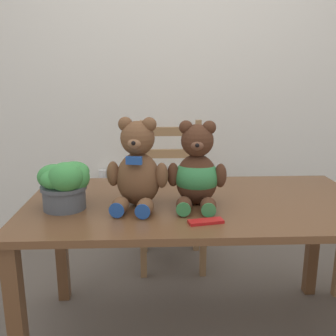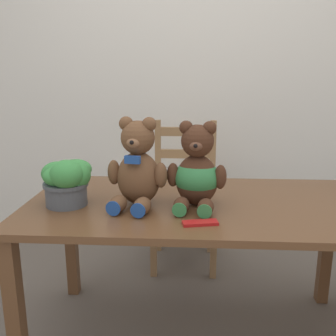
{
  "view_description": "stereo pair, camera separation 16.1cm",
  "coord_description": "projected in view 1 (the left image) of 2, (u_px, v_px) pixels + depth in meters",
  "views": [
    {
      "loc": [
        -0.2,
        -1.2,
        1.27
      ],
      "look_at": [
        -0.14,
        0.36,
        0.87
      ],
      "focal_mm": 40.0,
      "sensor_mm": 36.0,
      "label": 1
    },
    {
      "loc": [
        -0.04,
        -1.2,
        1.27
      ],
      "look_at": [
        -0.14,
        0.36,
        0.87
      ],
      "focal_mm": 40.0,
      "sensor_mm": 36.0,
      "label": 2
    }
  ],
  "objects": [
    {
      "name": "wooden_chair_behind",
      "position": [
        172.0,
        196.0,
        2.54
      ],
      "size": [
        0.42,
        0.4,
        0.97
      ],
      "rotation": [
        0.0,
        0.0,
        3.14
      ],
      "color": "#997047",
      "rests_on": "ground_plane"
    },
    {
      "name": "wall_back",
      "position": [
        179.0,
        70.0,
        2.81
      ],
      "size": [
        8.0,
        0.04,
        2.6
      ],
      "primitive_type": "cube",
      "color": "silver",
      "rests_on": "ground_plane"
    },
    {
      "name": "radiator",
      "position": [
        145.0,
        207.0,
        2.98
      ],
      "size": [
        0.71,
        0.1,
        0.55
      ],
      "color": "silver",
      "rests_on": "ground_plane"
    },
    {
      "name": "teddy_bear_right",
      "position": [
        197.0,
        172.0,
        1.62
      ],
      "size": [
        0.26,
        0.28,
        0.37
      ],
      "rotation": [
        0.0,
        0.0,
        3.02
      ],
      "color": "#472819",
      "rests_on": "dining_table"
    },
    {
      "name": "chocolate_bar",
      "position": [
        206.0,
        222.0,
        1.44
      ],
      "size": [
        0.14,
        0.07,
        0.01
      ],
      "primitive_type": "cube",
      "rotation": [
        0.0,
        0.0,
        0.2
      ],
      "color": "red",
      "rests_on": "dining_table"
    },
    {
      "name": "dining_table",
      "position": [
        197.0,
        219.0,
        1.72
      ],
      "size": [
        1.54,
        0.81,
        0.71
      ],
      "color": "brown",
      "rests_on": "ground_plane"
    },
    {
      "name": "potted_plant",
      "position": [
        65.0,
        182.0,
        1.57
      ],
      "size": [
        0.23,
        0.23,
        0.21
      ],
      "color": "#4C5156",
      "rests_on": "dining_table"
    },
    {
      "name": "teddy_bear_left",
      "position": [
        137.0,
        169.0,
        1.6
      ],
      "size": [
        0.27,
        0.29,
        0.39
      ],
      "rotation": [
        0.0,
        0.0,
        2.97
      ],
      "color": "brown",
      "rests_on": "dining_table"
    }
  ]
}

